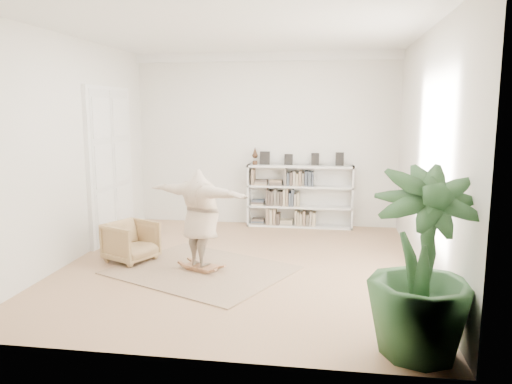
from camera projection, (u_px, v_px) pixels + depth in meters
floor at (240, 266)px, 7.90m from camera, size 6.00×6.00×0.00m
room_shell at (266, 57)px, 10.18m from camera, size 6.00×6.00×6.00m
doors at (111, 166)px, 9.34m from camera, size 0.09×1.78×2.92m
bookshelf at (300, 197)px, 10.43m from camera, size 2.20×0.35×1.64m
armchair at (131, 242)px, 8.10m from camera, size 0.95×0.94×0.65m
rug at (202, 270)px, 7.66m from camera, size 3.11×2.87×0.02m
rocker_board at (201, 267)px, 7.65m from camera, size 0.59×0.49×0.11m
person at (200, 216)px, 7.52m from camera, size 1.86×1.21×1.48m
houseplant at (422, 264)px, 4.91m from camera, size 1.22×1.22×1.91m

